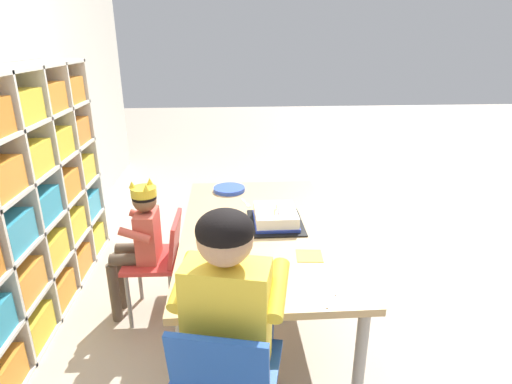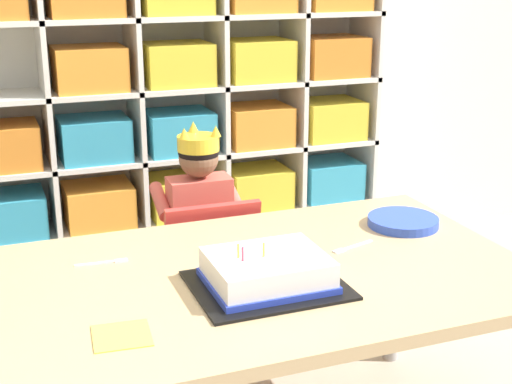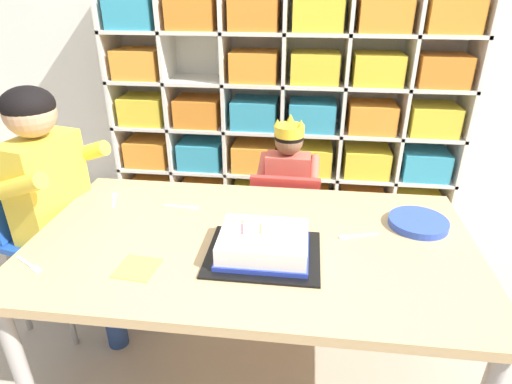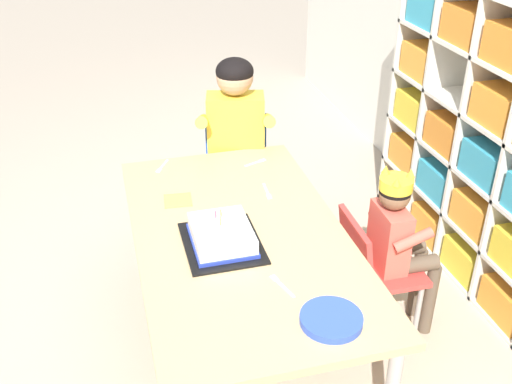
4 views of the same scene
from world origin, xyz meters
name	(u,v)px [view 4 (image 4 of 4)]	position (x,y,z in m)	size (l,w,h in m)	color
ground	(242,340)	(0.00, 0.00, 0.00)	(16.00, 16.00, 0.00)	tan
activity_table	(241,244)	(0.00, 0.00, 0.54)	(1.53, 0.86, 0.59)	tan
classroom_chair_blue	(373,265)	(0.09, 0.57, 0.38)	(0.35, 0.33, 0.62)	red
child_with_crown	(399,234)	(0.09, 0.68, 0.53)	(0.30, 0.31, 0.84)	#D15647
classroom_chair_adult_side	(236,163)	(-0.90, 0.20, 0.44)	(0.41, 0.43, 0.69)	#1E4CA8
adult_helper_seated	(236,136)	(-0.79, 0.17, 0.66)	(0.47, 0.45, 1.06)	yellow
birthday_cake_on_tray	(222,237)	(0.05, -0.09, 0.62)	(0.37, 0.30, 0.12)	black
paper_plate_stack	(331,319)	(0.59, 0.17, 0.60)	(0.21, 0.21, 0.03)	blue
paper_napkin_square	(178,200)	(-0.33, -0.21, 0.59)	(0.12, 0.12, 0.00)	#F4DB4C
fork_at_table_front_edge	(267,192)	(-0.30, 0.20, 0.59)	(0.14, 0.02, 0.00)	white
fork_by_napkin	(162,167)	(-0.68, -0.24, 0.59)	(0.12, 0.08, 0.00)	white
fork_beside_plate_stack	(257,162)	(-0.60, 0.23, 0.59)	(0.06, 0.12, 0.00)	white
fork_near_child_seat	(281,285)	(0.36, 0.06, 0.59)	(0.14, 0.06, 0.00)	white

